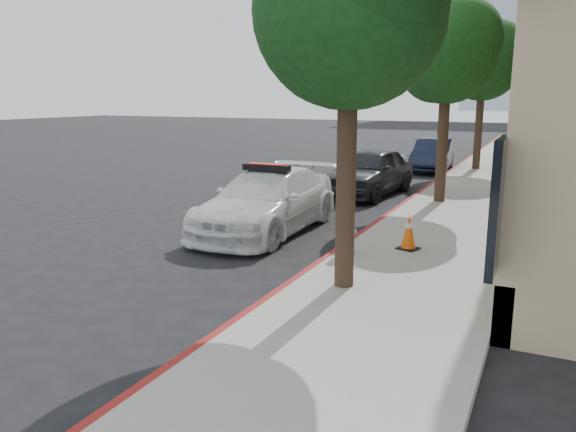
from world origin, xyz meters
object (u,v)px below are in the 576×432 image
Objects in this scene: traffic_cone at (409,232)px; police_car at (267,201)px; parked_car_far at (433,155)px; parked_car_mid at (369,171)px; fire_hydrant at (348,235)px.

police_car is at bearing 168.86° from traffic_cone.
police_car is 12.58m from parked_car_far.
police_car is 1.12× the size of parked_car_mid.
police_car is 1.22× the size of parked_car_far.
parked_car_far is (0.67, 6.75, -0.08)m from parked_car_mid.
parked_car_mid reaches higher than fire_hydrant.
parked_car_far is at bearing 105.05° from fire_hydrant.
parked_car_far is 14.01m from fire_hydrant.
parked_car_mid reaches higher than parked_car_far.
police_car is 5.79m from parked_car_mid.
traffic_cone is at bearing -85.50° from parked_car_far.
police_car reaches higher than fire_hydrant.
traffic_cone is at bearing -11.89° from police_car.
parked_car_mid is 7.44m from fire_hydrant.
parked_car_far is at bearing 89.62° from parked_car_mid.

